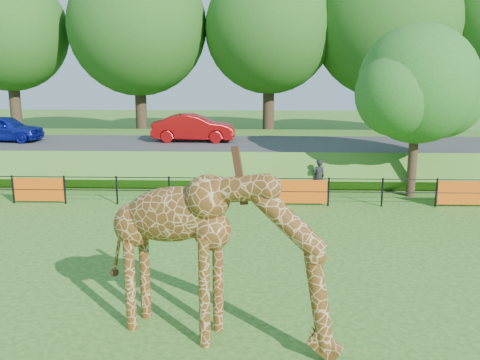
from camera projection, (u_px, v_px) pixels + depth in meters
The scene contains 10 objects.
ground at pixel (200, 298), 12.46m from camera, with size 90.00×90.00×0.00m, color #255B16.
giraffe at pixel (218, 257), 10.25m from camera, with size 4.86×0.89×3.47m, color #593512, non-canonical shape.
perimeter_fence at pixel (222, 191), 20.13m from camera, with size 28.07×0.10×1.10m, color black, non-canonical shape.
embankment at pixel (232, 153), 27.41m from camera, with size 40.00×9.00×1.30m, color #255B16.
road at pixel (230, 144), 25.79m from camera, with size 40.00×5.00×0.12m, color #323235.
car_blue at pixel (4, 128), 26.26m from camera, with size 1.51×3.74×1.28m, color #1521AF.
car_red at pixel (194, 128), 26.22m from camera, with size 1.40×4.03×1.33m, color #AA0C0E.
visitor at pixel (318, 177), 21.66m from camera, with size 0.53×0.35×1.46m, color black.
tree_east at pixel (420, 89), 20.64m from camera, with size 5.40×4.71×6.76m.
bg_tree_line at pixel (268, 28), 32.21m from camera, with size 37.30×8.80×11.82m.
Camera 1 is at (1.31, -11.49, 5.48)m, focal length 40.00 mm.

